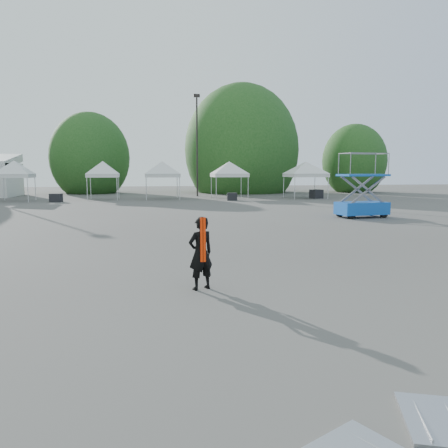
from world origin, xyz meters
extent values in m
plane|color=#474442|center=(0.00, 0.00, 0.00)|extent=(120.00, 120.00, 0.00)
cylinder|color=black|center=(3.00, 32.00, 4.75)|extent=(0.16, 0.16, 9.50)
cube|color=black|center=(3.00, 32.00, 9.65)|extent=(0.60, 0.25, 0.30)
cylinder|color=#382314|center=(-8.00, 40.00, 1.14)|extent=(0.36, 0.36, 2.27)
ellipsoid|color=#1A4A18|center=(-8.00, 40.00, 3.94)|extent=(4.16, 4.16, 4.78)
cylinder|color=#382314|center=(9.00, 39.00, 1.40)|extent=(0.36, 0.36, 2.80)
ellipsoid|color=#1A4A18|center=(9.00, 39.00, 4.85)|extent=(5.12, 5.12, 5.89)
cylinder|color=#382314|center=(22.00, 37.00, 1.05)|extent=(0.36, 0.36, 2.10)
ellipsoid|color=#1A4A18|center=(22.00, 37.00, 3.64)|extent=(3.84, 3.84, 4.42)
cylinder|color=silver|center=(-11.33, 26.48, 1.00)|extent=(0.06, 0.06, 2.00)
cylinder|color=silver|center=(-13.82, 28.97, 1.00)|extent=(0.06, 0.06, 2.00)
cylinder|color=silver|center=(-11.33, 28.97, 1.00)|extent=(0.06, 0.06, 2.00)
cube|color=silver|center=(-12.57, 27.72, 2.08)|extent=(2.69, 2.69, 0.30)
pyramid|color=silver|center=(-12.57, 27.72, 3.33)|extent=(3.80, 3.80, 1.10)
cylinder|color=silver|center=(-6.86, 27.35, 1.00)|extent=(0.06, 0.06, 2.00)
cylinder|color=silver|center=(-4.41, 27.35, 1.00)|extent=(0.06, 0.06, 2.00)
cylinder|color=silver|center=(-6.86, 29.80, 1.00)|extent=(0.06, 0.06, 2.00)
cylinder|color=silver|center=(-4.41, 29.80, 1.00)|extent=(0.06, 0.06, 2.00)
cube|color=silver|center=(-5.63, 28.57, 2.08)|extent=(2.65, 2.65, 0.30)
pyramid|color=silver|center=(-5.63, 28.57, 3.33)|extent=(3.75, 3.75, 1.10)
cylinder|color=silver|center=(-1.97, 26.79, 1.00)|extent=(0.06, 0.06, 2.00)
cylinder|color=silver|center=(0.85, 26.79, 1.00)|extent=(0.06, 0.06, 2.00)
cylinder|color=silver|center=(-1.97, 29.60, 1.00)|extent=(0.06, 0.06, 2.00)
cylinder|color=silver|center=(0.85, 29.60, 1.00)|extent=(0.06, 0.06, 2.00)
cube|color=silver|center=(-0.56, 28.20, 2.08)|extent=(3.01, 3.01, 0.30)
pyramid|color=silver|center=(-0.56, 28.20, 3.33)|extent=(4.26, 4.26, 1.10)
cylinder|color=silver|center=(4.05, 26.89, 1.00)|extent=(0.06, 0.06, 2.00)
cylinder|color=silver|center=(6.91, 26.89, 1.00)|extent=(0.06, 0.06, 2.00)
cylinder|color=silver|center=(4.05, 29.76, 1.00)|extent=(0.06, 0.06, 2.00)
cylinder|color=silver|center=(6.91, 29.76, 1.00)|extent=(0.06, 0.06, 2.00)
cube|color=silver|center=(5.48, 28.32, 2.08)|extent=(3.06, 3.06, 0.30)
pyramid|color=silver|center=(5.48, 28.32, 3.33)|extent=(4.33, 4.33, 1.10)
cylinder|color=silver|center=(10.83, 25.75, 1.00)|extent=(0.06, 0.06, 2.00)
cylinder|color=silver|center=(13.93, 25.75, 1.00)|extent=(0.06, 0.06, 2.00)
cylinder|color=silver|center=(10.83, 28.85, 1.00)|extent=(0.06, 0.06, 2.00)
cylinder|color=silver|center=(13.93, 28.85, 1.00)|extent=(0.06, 0.06, 2.00)
cube|color=silver|center=(12.38, 27.30, 2.08)|extent=(3.30, 3.30, 0.30)
pyramid|color=silver|center=(12.38, 27.30, 3.33)|extent=(4.67, 4.67, 1.10)
imported|color=black|center=(-0.96, -1.67, 0.79)|extent=(0.68, 0.57, 1.57)
cube|color=#FF2E05|center=(-0.96, -1.83, 1.10)|extent=(0.13, 0.02, 0.94)
cube|color=#0C4EA2|center=(9.46, 11.08, 0.50)|extent=(2.82, 1.66, 0.67)
cube|color=#0C4EA2|center=(9.46, 11.08, 2.29)|extent=(2.70, 1.59, 0.11)
cylinder|color=black|center=(8.53, 10.40, 0.20)|extent=(0.42, 0.22, 0.40)
cylinder|color=black|center=(10.52, 10.65, 0.20)|extent=(0.42, 0.22, 0.40)
cylinder|color=black|center=(8.39, 11.50, 0.20)|extent=(0.42, 0.22, 0.40)
cylinder|color=black|center=(10.39, 11.75, 0.20)|extent=(0.42, 0.22, 0.40)
cube|color=black|center=(-9.15, 26.16, 0.34)|extent=(1.01, 0.87, 0.68)
cube|color=black|center=(5.15, 25.36, 0.32)|extent=(0.92, 0.77, 0.65)
cube|color=black|center=(13.21, 26.67, 0.40)|extent=(1.25, 1.12, 0.80)
camera|label=1|loc=(-2.11, -10.76, 2.55)|focal=35.00mm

